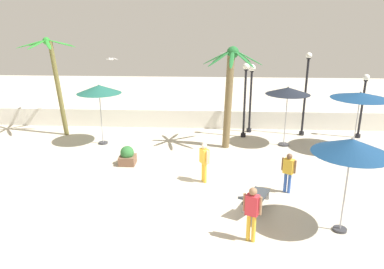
% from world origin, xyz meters
% --- Properties ---
extents(ground_plane, '(56.00, 56.00, 0.00)m').
position_xyz_m(ground_plane, '(0.00, 0.00, 0.00)').
color(ground_plane, beige).
extents(boundary_wall, '(25.20, 0.30, 1.06)m').
position_xyz_m(boundary_wall, '(0.00, 8.79, 0.53)').
color(boundary_wall, silver).
rests_on(boundary_wall, ground_plane).
extents(patio_umbrella_0, '(2.18, 2.18, 3.04)m').
position_xyz_m(patio_umbrella_0, '(4.54, 5.89, 2.77)').
color(patio_umbrella_0, '#333338').
rests_on(patio_umbrella_0, ground_plane).
extents(patio_umbrella_1, '(2.21, 2.21, 3.11)m').
position_xyz_m(patio_umbrella_1, '(-4.75, 5.64, 2.82)').
color(patio_umbrella_1, '#333338').
rests_on(patio_umbrella_1, ground_plane).
extents(patio_umbrella_2, '(2.21, 2.21, 3.02)m').
position_xyz_m(patio_umbrella_2, '(4.81, -1.94, 2.73)').
color(patio_umbrella_2, '#333338').
rests_on(patio_umbrella_2, ground_plane).
extents(patio_umbrella_3, '(2.70, 2.70, 2.95)m').
position_xyz_m(patio_umbrella_3, '(7.77, 5.27, 2.72)').
color(patio_umbrella_3, '#333338').
rests_on(patio_umbrella_3, ground_plane).
extents(palm_tree_0, '(2.83, 2.83, 4.97)m').
position_xyz_m(palm_tree_0, '(1.68, 5.45, 3.14)').
color(palm_tree_0, brown).
rests_on(palm_tree_0, ground_plane).
extents(palm_tree_1, '(2.87, 2.91, 5.27)m').
position_xyz_m(palm_tree_1, '(-7.54, 7.03, 3.47)').
color(palm_tree_1, brown).
rests_on(palm_tree_1, ground_plane).
extents(lamp_post_0, '(0.31, 0.31, 4.50)m').
position_xyz_m(lamp_post_0, '(5.84, 7.66, 2.50)').
color(lamp_post_0, black).
rests_on(lamp_post_0, ground_plane).
extents(lamp_post_1, '(0.33, 0.33, 3.44)m').
position_xyz_m(lamp_post_1, '(8.79, 7.36, 1.99)').
color(lamp_post_1, black).
rests_on(lamp_post_1, ground_plane).
extents(lamp_post_2, '(0.38, 0.38, 3.82)m').
position_xyz_m(lamp_post_2, '(2.98, 8.09, 2.41)').
color(lamp_post_2, black).
rests_on(lamp_post_2, ground_plane).
extents(lamp_post_3, '(0.34, 0.34, 3.99)m').
position_xyz_m(lamp_post_3, '(2.58, 7.18, 2.35)').
color(lamp_post_3, black).
rests_on(lamp_post_3, ground_plane).
extents(lounge_chair_0, '(1.26, 1.91, 0.82)m').
position_xyz_m(lounge_chair_0, '(2.32, -0.74, 0.40)').
color(lounge_chair_0, '#B7B7BC').
rests_on(lounge_chair_0, ground_plane).
extents(guest_0, '(0.48, 0.40, 1.54)m').
position_xyz_m(guest_0, '(3.68, 0.57, 0.93)').
color(guest_0, '#3359B2').
rests_on(guest_0, ground_plane).
extents(guest_1, '(0.40, 0.49, 1.61)m').
position_xyz_m(guest_1, '(0.57, 1.31, 0.97)').
color(guest_1, gold).
rests_on(guest_1, ground_plane).
extents(guest_2, '(0.52, 0.37, 1.71)m').
position_xyz_m(guest_2, '(2.02, -2.62, 1.04)').
color(guest_2, gold).
rests_on(guest_2, ground_plane).
extents(seagull_0, '(1.34, 0.68, 0.14)m').
position_xyz_m(seagull_0, '(1.95, 10.56, 4.16)').
color(seagull_0, white).
extents(seagull_2, '(0.58, 0.90, 0.16)m').
position_xyz_m(seagull_2, '(-5.27, 10.10, 3.83)').
color(seagull_2, white).
extents(planter, '(0.70, 0.70, 0.85)m').
position_xyz_m(planter, '(-2.86, 2.95, 0.38)').
color(planter, brown).
rests_on(planter, ground_plane).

